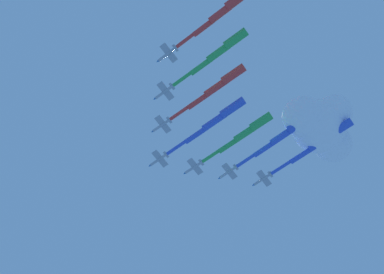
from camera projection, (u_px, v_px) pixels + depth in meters
The scene contains 8 objects.
jet_lead at pixel (213, 122), 215.38m from camera, with size 16.09×48.78×3.68m.
jet_port_inner at pixel (215, 88), 211.39m from camera, with size 15.84×46.41×3.72m.
jet_starboard_inner at pixel (244, 134), 216.05m from camera, with size 15.21×44.18×3.77m.
jet_port_mid at pixel (217, 53), 203.72m from camera, with size 15.06×45.15×3.72m.
jet_starboard_mid at pixel (280, 137), 218.37m from camera, with size 15.02×46.34×3.77m.
jet_port_outer at pixel (218, 15), 199.74m from camera, with size 14.22×43.48×3.77m.
jet_starboard_outer at pixel (320, 142), 218.64m from camera, with size 16.21×49.01×3.75m.
cloud_puff at pixel (320, 126), 224.92m from camera, with size 36.29×28.46×24.07m.
Camera 1 is at (-51.08, -61.38, -19.40)m, focal length 48.96 mm.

